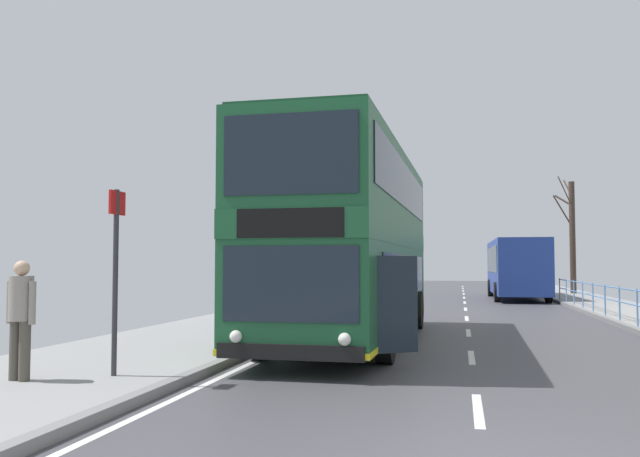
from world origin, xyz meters
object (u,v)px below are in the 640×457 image
at_px(pedestrian_companion, 21,313).
at_px(bare_tree_far_00, 572,234).
at_px(bus_stop_sign_near, 116,261).
at_px(background_bus_far_lane, 516,267).
at_px(double_decker_bus_main, 353,242).

height_order(pedestrian_companion, bare_tree_far_00, bare_tree_far_00).
bearing_deg(bus_stop_sign_near, background_bus_far_lane, 73.70).
height_order(double_decker_bus_main, pedestrian_companion, double_decker_bus_main).
height_order(background_bus_far_lane, pedestrian_companion, background_bus_far_lane).
distance_m(background_bus_far_lane, pedestrian_companion, 29.37).
height_order(double_decker_bus_main, bus_stop_sign_near, double_decker_bus_main).
bearing_deg(pedestrian_companion, double_decker_bus_main, 61.85).
bearing_deg(bus_stop_sign_near, bare_tree_far_00, 70.17).
xyz_separation_m(bus_stop_sign_near, bare_tree_far_00, (11.49, 31.86, 1.72)).
height_order(background_bus_far_lane, bare_tree_far_00, bare_tree_far_00).
xyz_separation_m(background_bus_far_lane, bus_stop_sign_near, (-7.97, -27.26, 0.18)).
bearing_deg(double_decker_bus_main, pedestrian_companion, -118.15).
bearing_deg(background_bus_far_lane, pedestrian_companion, -108.01).
distance_m(background_bus_far_lane, bare_tree_far_00, 6.09).
distance_m(double_decker_bus_main, bus_stop_sign_near, 6.82).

